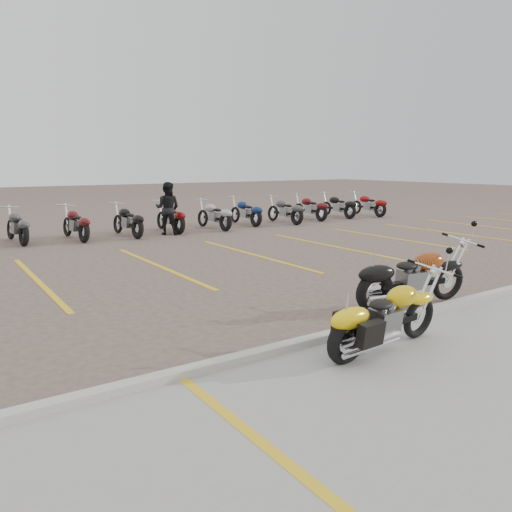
# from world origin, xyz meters

# --- Properties ---
(ground) EXTENTS (100.00, 100.00, 0.00)m
(ground) POSITION_xyz_m (0.00, 0.00, 0.00)
(ground) COLOR #745F53
(ground) RESTS_ON ground
(concrete_apron) EXTENTS (60.00, 5.00, 0.01)m
(concrete_apron) POSITION_xyz_m (0.00, -4.50, 0.01)
(concrete_apron) COLOR #9E9B93
(concrete_apron) RESTS_ON ground
(curb) EXTENTS (60.00, 0.18, 0.12)m
(curb) POSITION_xyz_m (0.00, -2.00, 0.06)
(curb) COLOR #ADAAA3
(curb) RESTS_ON ground
(parking_stripes) EXTENTS (38.00, 5.50, 0.01)m
(parking_stripes) POSITION_xyz_m (0.00, 4.00, 0.00)
(parking_stripes) COLOR gold
(parking_stripes) RESTS_ON ground
(apron_stripe) EXTENTS (0.12, 5.00, 0.00)m
(apron_stripe) POSITION_xyz_m (-2.30, -4.50, 0.01)
(apron_stripe) COLOR gold
(apron_stripe) RESTS_ON concrete_apron
(yellow_cruiser) EXTENTS (2.06, 0.34, 0.85)m
(yellow_cruiser) POSITION_xyz_m (0.22, -2.66, 0.42)
(yellow_cruiser) COLOR black
(yellow_cruiser) RESTS_ON ground
(flame_cruiser) EXTENTS (2.26, 0.53, 0.93)m
(flame_cruiser) POSITION_xyz_m (2.18, -1.49, 0.46)
(flame_cruiser) COLOR black
(flame_cruiser) RESTS_ON ground
(person_b) EXTENTS (1.10, 1.08, 1.79)m
(person_b) POSITION_xyz_m (2.41, 8.91, 0.89)
(person_b) COLOR black
(person_b) RESTS_ON ground
(bg_bike_row) EXTENTS (22.13, 2.01, 1.10)m
(bg_bike_row) POSITION_xyz_m (1.89, 9.45, 0.55)
(bg_bike_row) COLOR black
(bg_bike_row) RESTS_ON ground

